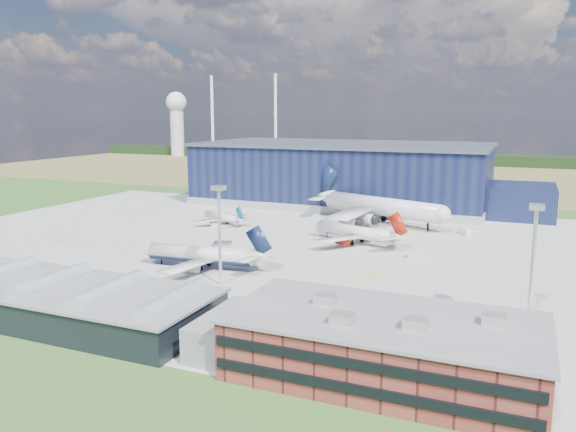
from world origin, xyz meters
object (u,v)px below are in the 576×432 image
object	(u,v)px
light_mast_east	(534,245)
airliner_regional	(222,214)
car_b	(248,317)
airliner_navy	(200,246)
hangar	(349,177)
gse_tug_b	(129,296)
airliner_red	(355,225)
airliner_widebody	(382,197)
light_mast_center	(219,219)
gse_van_c	(273,316)
gse_van_b	(465,232)
car_a	(142,302)
gse_cart_b	(215,225)
gse_van_a	(420,255)
gse_tug_a	(13,276)
ops_building	(384,346)

from	to	relation	value
light_mast_east	airliner_regional	xyz separation A→B (m)	(-100.19, 62.85, -11.71)
car_b	airliner_navy	bearing A→B (deg)	32.79
hangar	gse_tug_b	distance (m)	141.37
airliner_red	airliner_widebody	bearing A→B (deg)	-70.06
airliner_red	gse_tug_b	size ratio (longest dim) A/B	12.71
light_mast_center	gse_van_c	distance (m)	29.67
airliner_regional	gse_van_b	bearing A→B (deg)	-146.32
gse_van_b	car_a	xyz separation A→B (m)	(-54.37, -95.24, -0.55)
light_mast_center	airliner_regional	bearing A→B (deg)	119.24
light_mast_center	car_b	distance (m)	27.99
gse_cart_b	light_mast_center	bearing A→B (deg)	-138.79
gse_van_a	hangar	bearing A→B (deg)	39.17
airliner_red	gse_van_a	bearing A→B (deg)	173.24
gse_van_c	car_b	size ratio (longest dim) A/B	1.16
airliner_regional	gse_van_c	size ratio (longest dim) A/B	5.13
gse_tug_a	car_a	distance (m)	39.77
gse_tug_b	gse_van_a	distance (m)	76.69
gse_van_c	airliner_navy	bearing A→B (deg)	74.16
airliner_red	gse_tug_a	distance (m)	93.23
hangar	gse_tug_a	distance (m)	146.20
airliner_red	ops_building	bearing A→B (deg)	129.54
airliner_red	gse_tug_a	bearing A→B (deg)	66.58
light_mast_east	car_a	bearing A→B (deg)	-166.19
ops_building	gse_tug_a	world-z (taller)	ops_building
light_mast_center	gse_van_b	xyz separation A→B (m)	(46.12, 77.24, -14.27)
airliner_navy	gse_van_b	distance (m)	88.52
hangar	airliner_regional	xyz separation A→B (m)	(-28.00, -61.96, -7.90)
airliner_widebody	gse_tug_a	bearing A→B (deg)	-101.63
gse_tug_a	gse_van_b	distance (m)	131.85
gse_tug_b	car_a	bearing A→B (deg)	11.32
airliner_widebody	gse_van_a	size ratio (longest dim) A/B	10.24
airliner_navy	gse_van_a	size ratio (longest dim) A/B	6.19
airliner_red	light_mast_center	bearing A→B (deg)	92.75
gse_tug_a	gse_van_a	bearing A→B (deg)	33.59
gse_van_c	gse_van_a	bearing A→B (deg)	6.35
light_mast_center	gse_cart_b	size ratio (longest dim) A/B	8.10
hangar	airliner_red	bearing A→B (deg)	-71.95
light_mast_center	gse_van_c	world-z (taller)	light_mast_center
gse_van_c	car_a	world-z (taller)	gse_van_c
light_mast_center	gse_tug_a	distance (m)	52.38
gse_tug_a	gse_cart_b	world-z (taller)	gse_tug_a
gse_tug_a	gse_van_c	xyz separation A→B (m)	(68.36, -0.82, 0.35)
ops_building	airliner_regional	bearing A→B (deg)	130.82
airliner_red	airliner_widebody	distance (m)	33.26
hangar	airliner_regional	size ratio (longest dim) A/B	6.35
light_mast_center	gse_tug_b	size ratio (longest dim) A/B	8.52
light_mast_center	car_b	bearing A→B (deg)	-47.62
airliner_widebody	gse_van_b	xyz separation A→B (m)	(29.33, -7.76, -8.53)
gse_tug_a	car_b	distance (m)	63.98
airliner_red	gse_tug_a	world-z (taller)	airliner_red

